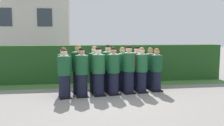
{
  "coord_description": "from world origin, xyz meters",
  "views": [
    {
      "loc": [
        -1.19,
        -7.91,
        2.01
      ],
      "look_at": [
        0.0,
        0.27,
        1.05
      ],
      "focal_mm": 38.08,
      "sensor_mm": 36.0,
      "label": 1
    }
  ],
  "objects_px": {
    "student_front_row_2": "(99,72)",
    "student_in_red_blazer": "(137,69)",
    "student_rear_row_6": "(150,69)",
    "student_front_row_0": "(65,74)",
    "student_rear_row_4": "(122,70)",
    "student_front_row_1": "(82,73)",
    "student_front_row_5": "(141,71)",
    "student_rear_row_3": "(108,69)",
    "student_front_row_4": "(129,70)",
    "student_front_row_3": "(113,72)",
    "student_rear_row_2": "(95,70)",
    "student_rear_row_1": "(78,70)",
    "student_front_row_6": "(156,71)",
    "student_rear_row_0": "(64,72)"
  },
  "relations": [
    {
      "from": "student_front_row_2",
      "to": "student_in_red_blazer",
      "type": "xyz_separation_m",
      "value": [
        1.51,
        0.8,
        -0.01
      ]
    },
    {
      "from": "student_rear_row_6",
      "to": "student_front_row_0",
      "type": "bearing_deg",
      "value": -161.93
    },
    {
      "from": "student_rear_row_4",
      "to": "student_front_row_1",
      "type": "bearing_deg",
      "value": -152.01
    },
    {
      "from": "student_front_row_5",
      "to": "student_rear_row_3",
      "type": "relative_size",
      "value": 0.95
    },
    {
      "from": "student_rear_row_3",
      "to": "student_front_row_4",
      "type": "bearing_deg",
      "value": -34.64
    },
    {
      "from": "student_front_row_3",
      "to": "student_front_row_5",
      "type": "height_order",
      "value": "student_front_row_3"
    },
    {
      "from": "student_rear_row_2",
      "to": "student_rear_row_3",
      "type": "xyz_separation_m",
      "value": [
        0.49,
        0.12,
        0.02
      ]
    },
    {
      "from": "student_front_row_3",
      "to": "student_in_red_blazer",
      "type": "relative_size",
      "value": 1.01
    },
    {
      "from": "student_front_row_2",
      "to": "student_rear_row_1",
      "type": "distance_m",
      "value": 0.81
    },
    {
      "from": "student_front_row_5",
      "to": "student_rear_row_6",
      "type": "bearing_deg",
      "value": 51.6
    },
    {
      "from": "student_rear_row_3",
      "to": "student_front_row_5",
      "type": "bearing_deg",
      "value": -19.14
    },
    {
      "from": "student_rear_row_2",
      "to": "student_rear_row_4",
      "type": "xyz_separation_m",
      "value": [
        1.04,
        0.21,
        -0.03
      ]
    },
    {
      "from": "student_rear_row_1",
      "to": "student_rear_row_3",
      "type": "xyz_separation_m",
      "value": [
        1.07,
        0.17,
        -0.01
      ]
    },
    {
      "from": "student_rear_row_3",
      "to": "student_rear_row_4",
      "type": "bearing_deg",
      "value": 9.91
    },
    {
      "from": "student_front_row_6",
      "to": "student_rear_row_6",
      "type": "xyz_separation_m",
      "value": [
        -0.08,
        0.53,
        0.0
      ]
    },
    {
      "from": "student_front_row_3",
      "to": "student_rear_row_2",
      "type": "relative_size",
      "value": 0.99
    },
    {
      "from": "student_rear_row_2",
      "to": "student_front_row_5",
      "type": "bearing_deg",
      "value": -9.72
    },
    {
      "from": "student_front_row_2",
      "to": "student_front_row_3",
      "type": "xyz_separation_m",
      "value": [
        0.52,
        0.08,
        -0.0
      ]
    },
    {
      "from": "student_front_row_2",
      "to": "student_rear_row_0",
      "type": "bearing_deg",
      "value": 162.55
    },
    {
      "from": "student_rear_row_3",
      "to": "student_front_row_0",
      "type": "bearing_deg",
      "value": -152.46
    },
    {
      "from": "student_front_row_0",
      "to": "student_rear_row_2",
      "type": "relative_size",
      "value": 0.98
    },
    {
      "from": "student_front_row_5",
      "to": "student_rear_row_3",
      "type": "height_order",
      "value": "student_rear_row_3"
    },
    {
      "from": "student_front_row_1",
      "to": "student_rear_row_0",
      "type": "relative_size",
      "value": 1.0
    },
    {
      "from": "student_front_row_3",
      "to": "student_rear_row_6",
      "type": "distance_m",
      "value": 1.73
    },
    {
      "from": "student_rear_row_0",
      "to": "student_front_row_4",
      "type": "bearing_deg",
      "value": -4.99
    },
    {
      "from": "student_front_row_6",
      "to": "student_rear_row_1",
      "type": "height_order",
      "value": "student_rear_row_1"
    },
    {
      "from": "student_front_row_6",
      "to": "student_front_row_4",
      "type": "bearing_deg",
      "value": -170.67
    },
    {
      "from": "student_rear_row_0",
      "to": "student_rear_row_2",
      "type": "xyz_separation_m",
      "value": [
        1.07,
        0.15,
        0.01
      ]
    },
    {
      "from": "student_front_row_1",
      "to": "student_rear_row_4",
      "type": "bearing_deg",
      "value": 27.99
    },
    {
      "from": "student_front_row_3",
      "to": "student_rear_row_4",
      "type": "distance_m",
      "value": 0.78
    },
    {
      "from": "student_front_row_2",
      "to": "student_front_row_3",
      "type": "height_order",
      "value": "student_front_row_2"
    },
    {
      "from": "student_front_row_0",
      "to": "student_front_row_5",
      "type": "height_order",
      "value": "student_front_row_0"
    },
    {
      "from": "student_rear_row_2",
      "to": "student_front_row_3",
      "type": "bearing_deg",
      "value": -35.53
    },
    {
      "from": "student_rear_row_6",
      "to": "student_rear_row_2",
      "type": "bearing_deg",
      "value": -170.41
    },
    {
      "from": "student_front_row_4",
      "to": "student_in_red_blazer",
      "type": "distance_m",
      "value": 0.77
    },
    {
      "from": "student_front_row_2",
      "to": "student_rear_row_2",
      "type": "distance_m",
      "value": 0.52
    },
    {
      "from": "student_rear_row_4",
      "to": "student_rear_row_0",
      "type": "bearing_deg",
      "value": -170.27
    },
    {
      "from": "student_front_row_0",
      "to": "student_rear_row_1",
      "type": "xyz_separation_m",
      "value": [
        0.44,
        0.61,
        0.05
      ]
    },
    {
      "from": "student_front_row_1",
      "to": "student_front_row_5",
      "type": "distance_m",
      "value": 2.12
    },
    {
      "from": "student_rear_row_1",
      "to": "student_in_red_blazer",
      "type": "relative_size",
      "value": 1.06
    },
    {
      "from": "student_rear_row_6",
      "to": "student_front_row_4",
      "type": "bearing_deg",
      "value": -144.48
    },
    {
      "from": "student_front_row_0",
      "to": "student_front_row_2",
      "type": "xyz_separation_m",
      "value": [
        1.11,
        0.16,
        0.01
      ]
    },
    {
      "from": "student_rear_row_4",
      "to": "student_front_row_2",
      "type": "bearing_deg",
      "value": -142.42
    },
    {
      "from": "student_front_row_4",
      "to": "student_rear_row_6",
      "type": "bearing_deg",
      "value": 35.52
    },
    {
      "from": "student_rear_row_3",
      "to": "student_in_red_blazer",
      "type": "relative_size",
      "value": 1.04
    },
    {
      "from": "student_front_row_1",
      "to": "student_front_row_2",
      "type": "bearing_deg",
      "value": 7.2
    },
    {
      "from": "student_rear_row_2",
      "to": "student_front_row_2",
      "type": "bearing_deg",
      "value": -79.81
    },
    {
      "from": "student_rear_row_1",
      "to": "student_rear_row_2",
      "type": "relative_size",
      "value": 1.04
    },
    {
      "from": "student_front_row_6",
      "to": "student_front_row_0",
      "type": "bearing_deg",
      "value": -171.19
    },
    {
      "from": "student_rear_row_4",
      "to": "student_rear_row_2",
      "type": "bearing_deg",
      "value": -168.41
    }
  ]
}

